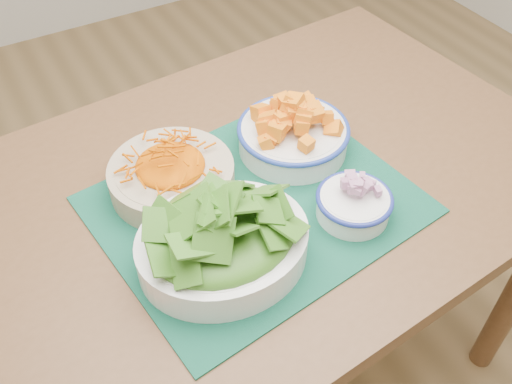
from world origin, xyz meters
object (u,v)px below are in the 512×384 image
table (263,211)px  onion_bowl (354,201)px  placemat (256,205)px  carrot_bowl (171,172)px  squash_bowl (294,128)px  lettuce_bowl (222,235)px

table → onion_bowl: onion_bowl is taller
placemat → carrot_bowl: bearing=128.0°
placemat → carrot_bowl: 0.16m
carrot_bowl → onion_bowl: 0.33m
squash_bowl → lettuce_bowl: (-0.24, -0.18, 0.01)m
squash_bowl → lettuce_bowl: 0.30m
table → placemat: size_ratio=2.33×
carrot_bowl → squash_bowl: bearing=-3.9°
table → placemat: bearing=-135.0°
table → lettuce_bowl: lettuce_bowl is taller
placemat → lettuce_bowl: bearing=-149.8°
squash_bowl → onion_bowl: 0.20m
table → onion_bowl: (0.08, -0.17, 0.14)m
squash_bowl → placemat: bearing=-145.3°
carrot_bowl → onion_bowl: size_ratio=1.70×
table → carrot_bowl: size_ratio=5.19×
lettuce_bowl → placemat: bearing=42.3°
carrot_bowl → onion_bowl: carrot_bowl is taller
placemat → squash_bowl: size_ratio=2.09×
table → placemat: 0.13m
table → carrot_bowl: carrot_bowl is taller
onion_bowl → table: bearing=115.8°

